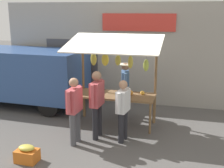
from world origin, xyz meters
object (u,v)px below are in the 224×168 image
at_px(market_stall, 115,70).
at_px(shopper_in_grey_tee, 97,100).
at_px(shopper_in_striped_shirt, 123,107).
at_px(shopper_with_shopping_bag, 74,106).
at_px(produce_crate_near, 27,154).
at_px(parked_van, 16,72).
at_px(vendor_with_sunhat, 125,85).

height_order(market_stall, shopper_in_grey_tee, market_stall).
height_order(market_stall, shopper_in_striped_shirt, market_stall).
relative_size(shopper_with_shopping_bag, shopper_in_grey_tee, 0.95).
bearing_deg(produce_crate_near, shopper_in_grey_tee, -124.64).
bearing_deg(parked_van, shopper_in_striped_shirt, 156.75).
bearing_deg(shopper_in_grey_tee, produce_crate_near, 148.02).
relative_size(vendor_with_sunhat, shopper_in_striped_shirt, 1.07).
bearing_deg(market_stall, parked_van, -14.69).
relative_size(vendor_with_sunhat, parked_van, 0.37).
xyz_separation_m(parked_van, produce_crate_near, (-2.42, 3.51, -0.95)).
bearing_deg(shopper_in_striped_shirt, shopper_with_shopping_bag, 119.68).
xyz_separation_m(market_stall, produce_crate_near, (1.28, 2.54, -1.39)).
bearing_deg(shopper_with_shopping_bag, produce_crate_near, 151.91).
xyz_separation_m(shopper_with_shopping_bag, produce_crate_near, (0.66, 1.10, -0.77)).
bearing_deg(vendor_with_sunhat, parked_van, -108.01).
height_order(vendor_with_sunhat, shopper_in_grey_tee, shopper_in_grey_tee).
xyz_separation_m(vendor_with_sunhat, produce_crate_near, (1.41, 3.25, -0.80)).
bearing_deg(shopper_in_striped_shirt, shopper_in_grey_tee, 96.08).
distance_m(shopper_with_shopping_bag, produce_crate_near, 1.49).
distance_m(shopper_with_shopping_bag, shopper_in_striped_shirt, 1.16).
bearing_deg(shopper_with_shopping_bag, vendor_with_sunhat, -16.37).
height_order(vendor_with_sunhat, shopper_in_striped_shirt, vendor_with_sunhat).
xyz_separation_m(shopper_with_shopping_bag, shopper_in_grey_tee, (-0.41, -0.45, 0.06)).
bearing_deg(produce_crate_near, shopper_with_shopping_bag, -120.96).
bearing_deg(market_stall, produce_crate_near, 63.17).
xyz_separation_m(shopper_with_shopping_bag, parked_van, (3.08, -2.41, 0.18)).
height_order(shopper_in_grey_tee, produce_crate_near, shopper_in_grey_tee).
xyz_separation_m(market_stall, parked_van, (3.70, -0.97, -0.44)).
height_order(shopper_with_shopping_bag, shopper_in_grey_tee, shopper_in_grey_tee).
relative_size(market_stall, parked_van, 0.56).
height_order(shopper_with_shopping_bag, parked_van, parked_van).
bearing_deg(vendor_with_sunhat, shopper_in_striped_shirt, -3.44).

